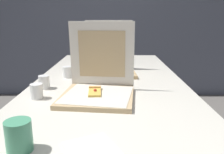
% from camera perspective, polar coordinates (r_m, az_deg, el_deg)
% --- Properties ---
extents(wall_back, '(10.00, 0.10, 2.60)m').
position_cam_1_polar(wall_back, '(3.44, -0.05, 16.99)').
color(wall_back, slate).
rests_on(wall_back, ground).
extents(table, '(0.94, 2.03, 0.75)m').
position_cam_1_polar(table, '(1.52, -0.71, -2.51)').
color(table, silver).
rests_on(table, ground).
extents(pizza_box_front, '(0.39, 0.39, 0.37)m').
position_cam_1_polar(pizza_box_front, '(1.19, -3.35, -2.24)').
color(pizza_box_front, tan).
rests_on(pizza_box_front, table).
extents(pizza_box_middle, '(0.37, 0.38, 0.37)m').
position_cam_1_polar(pizza_box_middle, '(1.71, -0.60, 2.91)').
color(pizza_box_middle, tan).
rests_on(pizza_box_middle, table).
extents(cup_white_mid, '(0.06, 0.06, 0.07)m').
position_cam_1_polar(cup_white_mid, '(1.60, -10.84, 1.20)').
color(cup_white_mid, white).
rests_on(cup_white_mid, table).
extents(cup_white_near_left, '(0.06, 0.06, 0.07)m').
position_cam_1_polar(cup_white_near_left, '(1.22, -17.87, -3.32)').
color(cup_white_near_left, white).
rests_on(cup_white_near_left, table).
extents(cup_white_far, '(0.06, 0.06, 0.07)m').
position_cam_1_polar(cup_white_far, '(1.86, -8.22, 3.14)').
color(cup_white_far, white).
rests_on(cup_white_far, table).
extents(cup_white_near_center, '(0.06, 0.06, 0.07)m').
position_cam_1_polar(cup_white_near_center, '(1.38, -16.21, -1.20)').
color(cup_white_near_center, white).
rests_on(cup_white_near_center, table).
extents(cup_printed_front, '(0.08, 0.08, 0.10)m').
position_cam_1_polar(cup_printed_front, '(0.78, -21.73, -13.19)').
color(cup_printed_front, '#4C9E75').
rests_on(cup_printed_front, table).
extents(napkin_pile, '(0.20, 0.20, 0.01)m').
position_cam_1_polar(napkin_pile, '(0.74, -5.49, -17.45)').
color(napkin_pile, white).
rests_on(napkin_pile, table).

